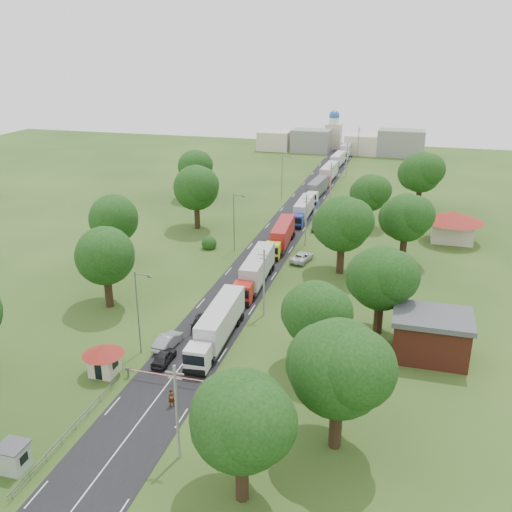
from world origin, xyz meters
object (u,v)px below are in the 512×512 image
(boom_barrier, at_px, (155,374))
(truck_0, at_px, (218,325))
(car_lane_front, at_px, (164,357))
(pedestrian_near, at_px, (172,399))
(info_sign, at_px, (318,207))
(guard_booth, at_px, (104,356))
(car_lane_mid, at_px, (168,341))

(boom_barrier, distance_m, truck_0, 10.43)
(car_lane_front, relative_size, pedestrian_near, 2.33)
(info_sign, distance_m, truck_0, 50.37)
(boom_barrier, relative_size, guard_booth, 2.10)
(car_lane_front, bearing_deg, info_sign, -98.66)
(boom_barrier, height_order, guard_booth, guard_booth)
(guard_booth, xyz_separation_m, info_sign, (12.40, 60.00, 0.84))
(info_sign, xyz_separation_m, pedestrian_near, (-3.20, -63.50, -2.11))
(boom_barrier, relative_size, car_lane_mid, 1.90)
(info_sign, relative_size, car_lane_mid, 0.84)
(guard_booth, relative_size, car_lane_front, 1.05)
(car_lane_front, bearing_deg, guard_booth, 34.21)
(boom_barrier, xyz_separation_m, car_lane_mid, (-1.64, 7.00, -0.09))
(guard_booth, xyz_separation_m, car_lane_front, (5.15, 3.68, -1.45))
(guard_booth, relative_size, info_sign, 1.07)
(guard_booth, height_order, truck_0, truck_0)
(truck_0, distance_m, car_lane_front, 7.53)
(truck_0, distance_m, pedestrian_near, 13.30)
(info_sign, xyz_separation_m, truck_0, (-3.05, -50.27, -0.76))
(guard_booth, relative_size, pedestrian_near, 2.46)
(truck_0, relative_size, pedestrian_near, 8.53)
(guard_booth, height_order, pedestrian_near, guard_booth)
(pedestrian_near, bearing_deg, info_sign, 57.10)
(info_sign, relative_size, truck_0, 0.27)
(car_lane_mid, bearing_deg, info_sign, -92.84)
(guard_booth, bearing_deg, car_lane_front, 35.53)
(info_sign, bearing_deg, pedestrian_near, -92.88)
(guard_booth, distance_m, info_sign, 61.27)
(guard_booth, distance_m, car_lane_front, 6.49)
(truck_0, distance_m, car_lane_mid, 6.01)
(guard_booth, distance_m, car_lane_mid, 8.28)
(car_lane_front, bearing_deg, truck_0, -126.10)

